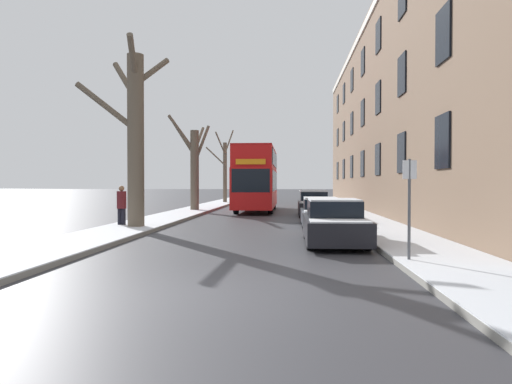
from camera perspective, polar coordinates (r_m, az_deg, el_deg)
name	(u,v)px	position (r m, az deg, el deg)	size (l,w,h in m)	color
ground_plane	(205,295)	(8.16, -6.43, -12.72)	(320.00, 320.00, 0.00)	#38383D
sidewalk_left	(240,198)	(61.19, -2.04, -0.72)	(2.55, 130.00, 0.16)	gray
sidewalk_right	(318,198)	(60.94, 7.82, -0.74)	(2.55, 130.00, 0.16)	gray
terrace_facade_right	(430,116)	(33.83, 20.87, 8.86)	(9.10, 44.14, 13.18)	#7A604C
bare_tree_left_0	(134,134)	(19.91, -14.96, 6.98)	(3.70, 2.92, 7.75)	brown
bare_tree_left_1	(194,165)	(31.98, -7.76, 3.41)	(2.66, 3.31, 6.64)	brown
bare_tree_left_2	(224,169)	(44.81, -3.96, 2.87)	(2.74, 4.11, 7.32)	brown
double_decker_bus	(257,176)	(32.24, 0.09, 2.00)	(2.59, 10.02, 4.40)	red
parked_car_0	(334,223)	(14.89, 9.71, -3.86)	(1.87, 4.51, 1.45)	black
parked_car_1	(321,213)	(21.24, 8.08, -2.56)	(1.78, 4.30, 1.32)	#474C56
parked_car_2	(313,204)	(27.60, 7.20, -1.53)	(1.79, 4.59, 1.57)	black
pedestrian_left_sidewalk	(122,205)	(20.74, -16.45, -1.55)	(0.41, 0.41, 1.86)	black
street_sign_post	(409,205)	(11.29, 18.61, -1.52)	(0.32, 0.07, 2.52)	#4C4F54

